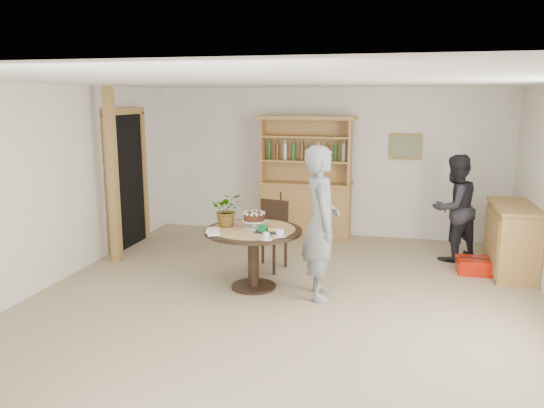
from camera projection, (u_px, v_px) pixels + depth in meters
The scene contains 17 objects.
ground at pixel (280, 310), 5.94m from camera, with size 7.00×7.00×0.00m, color tan.
room_shell at pixel (281, 155), 5.60m from camera, with size 6.04×7.04×2.52m.
doorway at pixel (127, 177), 8.31m from camera, with size 0.13×1.10×2.18m.
pine_post at pixel (113, 176), 7.47m from camera, with size 0.12×0.12×2.50m, color #AC7C48.
hutch at pixel (306, 196), 8.96m from camera, with size 1.62×0.54×2.04m.
sideboard at pixel (512, 239), 7.11m from camera, with size 0.54×1.26×0.94m.
dining_table at pixel (253, 241), 6.53m from camera, with size 1.20×1.20×0.76m.
dining_chair at pixel (271, 230), 7.32m from camera, with size 0.51×0.51×0.95m.
birthday_cake at pixel (254, 218), 6.52m from camera, with size 0.30×0.30×0.20m.
flower_vase at pixel (227, 210), 6.58m from camera, with size 0.38×0.33×0.42m, color #3F7233.
gift_tray at pixel (268, 230), 6.32m from camera, with size 0.30×0.20×0.08m.
coffee_cup_a at pixel (280, 233), 6.13m from camera, with size 0.15×0.15×0.09m.
coffee_cup_b at pixel (266, 237), 6.00m from camera, with size 0.15×0.15×0.08m.
napkins at pixel (213, 232), 6.29m from camera, with size 0.24×0.33×0.03m.
teen_boy at pixel (321, 223), 6.17m from camera, with size 0.66×0.43×1.81m, color gray.
adult_person at pixel (454, 208), 7.64m from camera, with size 0.75×0.58×1.54m, color black.
red_suitcase at pixel (480, 266), 7.16m from camera, with size 0.62×0.43×0.21m.
Camera 1 is at (1.24, -5.45, 2.35)m, focal length 35.00 mm.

